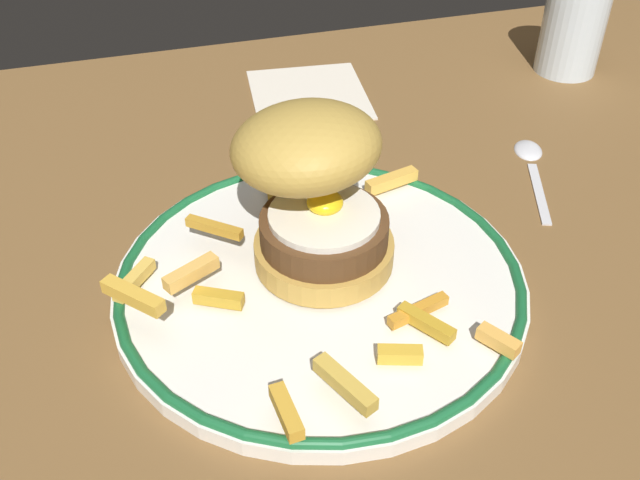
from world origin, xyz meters
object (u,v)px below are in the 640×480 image
object	(u,v)px
spoon	(531,156)
napkin	(309,93)
dinner_plate	(320,280)
burger	(313,185)
water_glass	(572,34)

from	to	relation	value
spoon	napkin	world-z (taller)	spoon
dinner_plate	spoon	world-z (taller)	dinner_plate
dinner_plate	napkin	xyz separation A→B (cm)	(7.19, 29.10, -0.64)
dinner_plate	burger	xyz separation A→B (cm)	(0.21, 2.35, 6.84)
dinner_plate	water_glass	size ratio (longest dim) A/B	3.00
burger	spoon	xyz separation A→B (cm)	(23.35, 9.00, -7.32)
burger	water_glass	world-z (taller)	burger
water_glass	spoon	bearing A→B (deg)	-129.33
water_glass	spoon	xyz separation A→B (cm)	(-12.75, -15.55, -3.86)
dinner_plate	spoon	xyz separation A→B (cm)	(23.56, 11.35, -0.48)
spoon	napkin	size ratio (longest dim) A/B	1.01
water_glass	napkin	xyz separation A→B (cm)	(-29.11, 2.19, -4.02)
burger	napkin	size ratio (longest dim) A/B	1.13
water_glass	dinner_plate	bearing A→B (deg)	-143.45
dinner_plate	napkin	size ratio (longest dim) A/B	2.33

